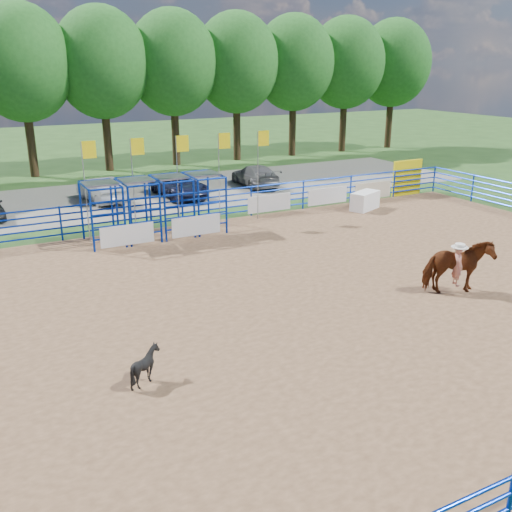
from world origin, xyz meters
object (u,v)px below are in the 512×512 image
calf (145,366)px  car_c (180,185)px  announcer_table (365,201)px  horse_and_rider (458,265)px  car_b (100,190)px  car_d (255,176)px

calf → car_c: 19.94m
announcer_table → horse_and_rider: bearing=-113.0°
horse_and_rider → calf: 10.65m
car_b → car_d: 9.35m
announcer_table → calf: bearing=-143.6°
horse_and_rider → calf: (-10.62, -0.68, -0.50)m
horse_and_rider → calf: size_ratio=2.64×
announcer_table → calf: announcer_table is taller
calf → car_c: car_c is taller
horse_and_rider → car_b: bearing=111.1°
announcer_table → car_b: car_b is taller
announcer_table → car_d: bearing=105.7°
announcer_table → car_d: size_ratio=0.39×
announcer_table → car_b: (-11.57, 8.14, 0.19)m
car_b → car_d: car_b is taller
announcer_table → car_b: size_ratio=0.43×
car_b → car_d: bearing=171.1°
car_c → car_d: bearing=4.8°
car_c → calf: bearing=-114.6°
car_c → car_b: bearing=166.9°
car_b → car_d: (9.34, -0.24, -0.02)m
car_b → car_c: 4.31m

